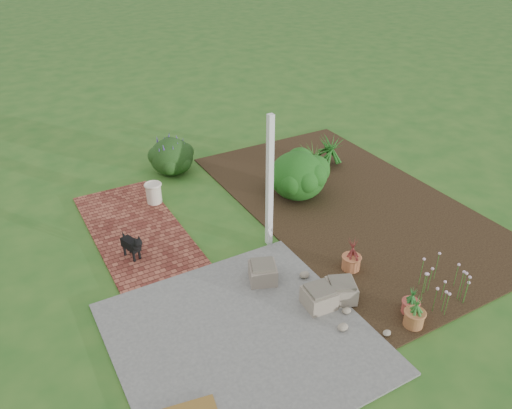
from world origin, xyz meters
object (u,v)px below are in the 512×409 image
stone_trough_near (319,298)px  black_dog (132,244)px  cream_ceramic_urn (154,193)px  evergreen_shrub (298,174)px

stone_trough_near → black_dog: (-2.10, 2.59, 0.14)m
stone_trough_near → black_dog: bearing=129.1°
black_dog → cream_ceramic_urn: bearing=41.3°
black_dog → cream_ceramic_urn: size_ratio=1.31×
black_dog → cream_ceramic_urn: (0.97, 1.67, -0.08)m
stone_trough_near → cream_ceramic_urn: (-1.13, 4.26, 0.06)m
cream_ceramic_urn → stone_trough_near: bearing=-75.2°
stone_trough_near → cream_ceramic_urn: cream_ceramic_urn is taller
stone_trough_near → evergreen_shrub: 3.46m
stone_trough_near → evergreen_shrub: size_ratio=0.37×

